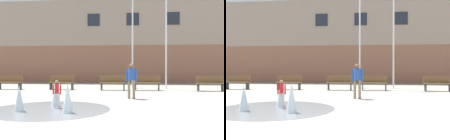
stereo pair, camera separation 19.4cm
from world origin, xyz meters
The scene contains 12 objects.
ground_plane centered at (0.00, 0.00, 0.00)m, with size 100.00×100.00×0.00m, color #9E998E.
library_building centered at (0.00, 20.65, 3.76)m, with size 36.00×6.05×7.53m.
splash_fountain centered at (-2.46, 2.92, 0.30)m, with size 4.10×4.10×0.96m.
park_bench_far_left centered at (-7.73, 10.54, 0.48)m, with size 1.60×0.44×0.91m.
park_bench_left_of_flagpoles centered at (-4.37, 10.77, 0.48)m, with size 1.60×0.44×0.91m.
park_bench_under_left_flagpole centered at (-1.08, 10.65, 0.48)m, with size 1.60×0.44×0.91m.
park_bench_center centered at (1.04, 10.71, 0.48)m, with size 1.60×0.44×0.91m.
park_bench_under_right_flagpole centered at (4.76, 10.58, 0.48)m, with size 1.60×0.44×0.91m.
adult_in_red centered at (0.19, 6.38, 0.93)m, with size 0.50×0.34×1.59m.
child_with_pink_shirt centered at (-2.33, 3.37, 0.58)m, with size 0.31×0.23×0.99m.
flagpole_left centered at (0.13, 12.27, 4.72)m, with size 0.80×0.10×8.93m.
flagpole_right centered at (2.38, 12.27, 4.45)m, with size 0.80×0.10×8.40m.
Camera 1 is at (0.52, -5.55, 1.45)m, focal length 42.00 mm.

